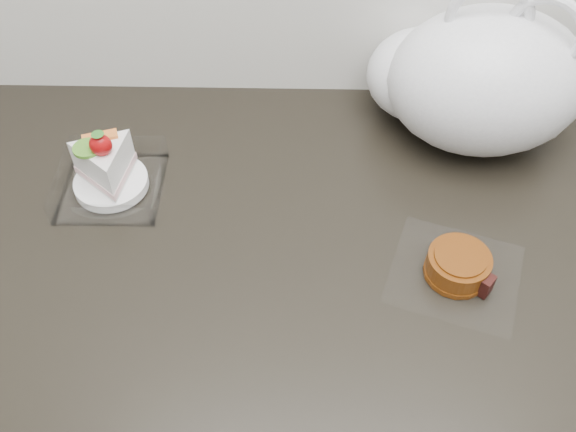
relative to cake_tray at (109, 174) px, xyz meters
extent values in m
cube|color=black|center=(0.40, -0.06, -0.50)|extent=(2.00, 0.60, 0.86)
cube|color=black|center=(0.40, -0.06, -0.05)|extent=(2.04, 0.64, 0.04)
cube|color=white|center=(0.00, 0.00, -0.03)|extent=(0.15, 0.15, 0.00)
cylinder|color=white|center=(0.00, 0.00, -0.02)|extent=(0.11, 0.11, 0.01)
ellipsoid|color=#B90C0D|center=(0.01, -0.01, 0.07)|extent=(0.03, 0.03, 0.03)
cone|color=#2D7223|center=(0.01, -0.01, 0.08)|extent=(0.02, 0.02, 0.01)
cylinder|color=#55A02E|center=(-0.02, 0.00, 0.06)|extent=(0.04, 0.04, 0.00)
cube|color=orange|center=(-0.01, 0.02, 0.05)|extent=(0.05, 0.03, 0.00)
cube|color=white|center=(0.49, -0.15, -0.03)|extent=(0.21, 0.20, 0.00)
cylinder|color=#6A320C|center=(0.49, -0.15, -0.01)|extent=(0.10, 0.10, 0.04)
cylinder|color=#6A320C|center=(0.49, -0.15, -0.03)|extent=(0.10, 0.10, 0.01)
cylinder|color=#6A320C|center=(0.49, -0.15, 0.01)|extent=(0.08, 0.08, 0.00)
cube|color=black|center=(0.52, -0.18, -0.01)|extent=(0.03, 0.03, 0.03)
ellipsoid|color=white|center=(0.56, 0.13, 0.08)|extent=(0.35, 0.31, 0.22)
ellipsoid|color=white|center=(0.47, 0.17, 0.06)|extent=(0.21, 0.20, 0.15)
torus|color=white|center=(0.54, 0.13, 0.18)|extent=(0.12, 0.03, 0.12)
torus|color=white|center=(0.62, 0.11, 0.18)|extent=(0.11, 0.07, 0.11)
camera|label=1|loc=(0.28, -0.66, 0.67)|focal=40.00mm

